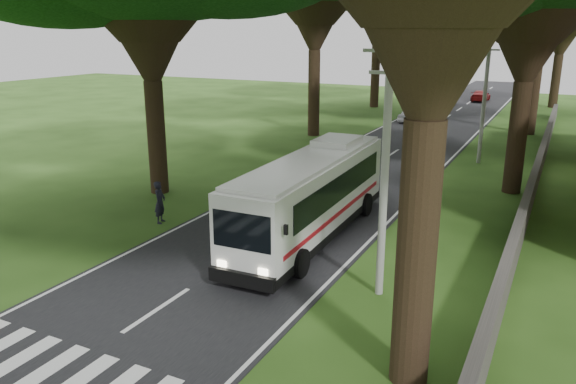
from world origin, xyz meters
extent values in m
plane|color=#234112|center=(0.00, 0.00, 0.00)|extent=(140.00, 140.00, 0.00)
cube|color=black|center=(0.00, 25.00, 0.01)|extent=(8.00, 120.00, 0.04)
cube|color=silver|center=(0.00, -2.00, 0.00)|extent=(8.00, 3.00, 0.01)
cube|color=#383533|center=(9.00, 24.00, 0.60)|extent=(0.35, 50.00, 1.20)
cylinder|color=gray|center=(5.50, 6.00, 4.00)|extent=(0.24, 0.24, 8.00)
cube|color=gray|center=(5.50, 6.00, 7.40)|extent=(1.60, 0.10, 0.10)
cube|color=gray|center=(5.50, 6.00, 6.80)|extent=(1.20, 0.10, 0.10)
cylinder|color=gray|center=(5.50, 26.00, 4.00)|extent=(0.24, 0.24, 8.00)
cube|color=gray|center=(5.50, 26.00, 7.40)|extent=(1.60, 0.10, 0.10)
cube|color=gray|center=(5.50, 26.00, 6.80)|extent=(1.20, 0.10, 0.10)
cylinder|color=gray|center=(5.50, 46.00, 4.00)|extent=(0.24, 0.24, 8.00)
cube|color=gray|center=(5.50, 46.00, 7.40)|extent=(1.60, 0.10, 0.10)
cube|color=gray|center=(5.50, 46.00, 6.80)|extent=(1.20, 0.10, 0.10)
cylinder|color=black|center=(-8.00, 12.00, 2.79)|extent=(0.90, 0.90, 5.58)
cone|color=black|center=(-8.00, 12.00, 7.48)|extent=(3.20, 3.20, 3.80)
cylinder|color=black|center=(-7.50, 30.00, 3.22)|extent=(0.90, 0.90, 6.45)
cone|color=black|center=(-7.50, 30.00, 8.35)|extent=(3.20, 3.20, 3.80)
cylinder|color=black|center=(-8.50, 48.00, 3.21)|extent=(0.90, 0.90, 6.42)
cone|color=black|center=(-8.50, 48.00, 8.32)|extent=(3.20, 3.20, 3.80)
cylinder|color=black|center=(7.50, 2.00, 3.10)|extent=(0.90, 0.90, 6.20)
cone|color=black|center=(7.50, 2.00, 8.10)|extent=(3.20, 3.20, 3.80)
cylinder|color=black|center=(8.00, 20.00, 2.77)|extent=(0.90, 0.90, 5.53)
cone|color=black|center=(8.00, 20.00, 7.43)|extent=(3.20, 3.20, 3.80)
cylinder|color=black|center=(7.50, 38.00, 3.00)|extent=(0.90, 0.90, 6.01)
cone|color=black|center=(7.50, 38.00, 7.91)|extent=(3.20, 3.20, 3.80)
cylinder|color=black|center=(8.50, 56.00, 2.72)|extent=(0.90, 0.90, 5.44)
cone|color=black|center=(8.50, 56.00, 7.34)|extent=(3.20, 3.20, 3.80)
cube|color=silver|center=(1.54, 9.59, 1.76)|extent=(2.56, 11.05, 2.70)
cube|color=black|center=(1.53, 9.87, 2.15)|extent=(2.57, 9.03, 1.01)
cube|color=black|center=(1.54, 9.59, 0.46)|extent=(2.60, 11.09, 0.32)
cube|color=#A80B16|center=(1.54, 9.59, 1.15)|extent=(2.58, 9.95, 0.16)
cube|color=silver|center=(1.54, 9.59, 3.17)|extent=(2.36, 10.49, 0.16)
cylinder|color=black|center=(0.48, 5.90, 0.50)|extent=(0.34, 1.02, 1.01)
cylinder|color=black|center=(2.77, 5.96, 0.50)|extent=(0.34, 1.02, 1.01)
cylinder|color=black|center=(0.31, 13.04, 0.50)|extent=(0.34, 1.02, 1.01)
cylinder|color=black|center=(2.60, 13.10, 0.50)|extent=(0.34, 1.02, 1.01)
imported|color=#BABBBF|center=(-2.28, 39.67, 0.64)|extent=(1.98, 3.77, 1.22)
imported|color=navy|center=(-2.26, 54.71, 0.74)|extent=(2.83, 4.57, 1.42)
imported|color=maroon|center=(0.90, 57.93, 0.64)|extent=(1.78, 4.24, 1.22)
imported|color=black|center=(-4.92, 8.27, 0.91)|extent=(0.61, 0.76, 1.82)
camera|label=1|loc=(10.13, -9.61, 7.99)|focal=35.00mm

